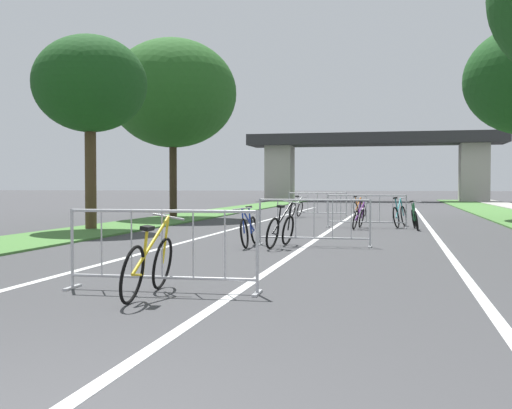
{
  "coord_description": "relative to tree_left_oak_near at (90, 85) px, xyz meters",
  "views": [
    {
      "loc": [
        1.99,
        -2.72,
        1.36
      ],
      "look_at": [
        -0.98,
        10.55,
        0.95
      ],
      "focal_mm": 44.59,
      "sensor_mm": 36.0,
      "label": 1
    }
  ],
  "objects": [
    {
      "name": "bicycle_yellow_7",
      "position": [
        6.12,
        -10.42,
        -4.0
      ],
      "size": [
        0.42,
        1.76,
        1.0
      ],
      "rotation": [
        0.0,
        0.0,
        0.04
      ],
      "color": "black",
      "rests_on": "ground"
    },
    {
      "name": "overpass_bridge",
      "position": [
        7.08,
        36.63,
        -0.26
      ],
      "size": [
        21.08,
        4.21,
        5.67
      ],
      "color": "#2D2D30",
      "rests_on": "ground"
    },
    {
      "name": "grass_verge_left",
      "position": [
        0.37,
        10.6,
        -4.36
      ],
      "size": [
        2.61,
        62.39,
        0.05
      ],
      "primitive_type": "cube",
      "color": "#477A38",
      "rests_on": "ground"
    },
    {
      "name": "crowd_barrier_second",
      "position": [
        7.25,
        -3.55,
        -3.86
      ],
      "size": [
        2.53,
        0.45,
        1.05
      ],
      "rotation": [
        0.0,
        0.0,
        -0.0
      ],
      "color": "#ADADB2",
      "rests_on": "ground"
    },
    {
      "name": "lane_stripe_center",
      "position": [
        7.08,
        3.12,
        -4.38
      ],
      "size": [
        0.14,
        36.09,
        0.01
      ],
      "primitive_type": "cube",
      "color": "silver",
      "rests_on": "ground"
    },
    {
      "name": "bicycle_teal_4",
      "position": [
        9.14,
        3.4,
        -4.0
      ],
      "size": [
        0.54,
        1.74,
        0.98
      ],
      "rotation": [
        0.0,
        0.0,
        -0.23
      ],
      "color": "black",
      "rests_on": "ground"
    },
    {
      "name": "crowd_barrier_third",
      "position": [
        8.1,
        2.91,
        -3.86
      ],
      "size": [
        2.55,
        0.56,
        1.05
      ],
      "rotation": [
        0.0,
        0.0,
        -0.05
      ],
      "color": "#ADADB2",
      "rests_on": "ground"
    },
    {
      "name": "crowd_barrier_nearest",
      "position": [
        6.13,
        -10.02,
        -3.86
      ],
      "size": [
        2.55,
        0.53,
        1.05
      ],
      "rotation": [
        0.0,
        0.0,
        0.04
      ],
      "color": "#ADADB2",
      "rests_on": "ground"
    },
    {
      "name": "tree_left_oak_near",
      "position": [
        0.0,
        0.0,
        0.0
      ],
      "size": [
        3.42,
        3.42,
        5.86
      ],
      "color": "#4C3823",
      "rests_on": "ground"
    },
    {
      "name": "lane_stripe_left_lane",
      "position": [
        4.11,
        3.12,
        -4.38
      ],
      "size": [
        0.14,
        36.09,
        0.01
      ],
      "primitive_type": "cube",
      "color": "silver",
      "rests_on": "ground"
    },
    {
      "name": "bicycle_green_5",
      "position": [
        9.58,
        2.43,
        -4.04
      ],
      "size": [
        0.45,
        1.64,
        0.88
      ],
      "rotation": [
        0.0,
        0.0,
        3.2
      ],
      "color": "black",
      "rests_on": "ground"
    },
    {
      "name": "bicycle_blue_1",
      "position": [
        5.85,
        -3.96,
        -4.02
      ],
      "size": [
        0.42,
        1.67,
        0.9
      ],
      "rotation": [
        0.0,
        0.0,
        3.16
      ],
      "color": "black",
      "rests_on": "ground"
    },
    {
      "name": "bicycle_purple_6",
      "position": [
        7.89,
        2.36,
        -4.03
      ],
      "size": [
        0.54,
        1.61,
        0.9
      ],
      "rotation": [
        0.0,
        0.0,
        -0.13
      ],
      "color": "black",
      "rests_on": "ground"
    },
    {
      "name": "crowd_barrier_fourth",
      "position": [
        5.72,
        9.37,
        -3.86
      ],
      "size": [
        2.55,
        0.57,
        1.05
      ],
      "rotation": [
        0.0,
        0.0,
        -0.05
      ],
      "color": "#ADADB2",
      "rests_on": "ground"
    },
    {
      "name": "lane_stripe_right_lane",
      "position": [
        10.06,
        3.12,
        -4.38
      ],
      "size": [
        0.14,
        36.09,
        0.01
      ],
      "primitive_type": "cube",
      "color": "silver",
      "rests_on": "ground"
    },
    {
      "name": "bicycle_black_3",
      "position": [
        6.58,
        -4.03,
        -4.0
      ],
      "size": [
        0.61,
        1.68,
        1.03
      ],
      "rotation": [
        0.0,
        0.0,
        -0.17
      ],
      "color": "black",
      "rests_on": "ground"
    },
    {
      "name": "bicycle_white_2",
      "position": [
        4.88,
        8.9,
        -4.02
      ],
      "size": [
        0.64,
        1.62,
        0.93
      ],
      "rotation": [
        0.0,
        0.0,
        -0.18
      ],
      "color": "black",
      "rests_on": "ground"
    },
    {
      "name": "bicycle_orange_0",
      "position": [
        7.46,
        9.93,
        -4.01
      ],
      "size": [
        0.57,
        1.72,
        0.9
      ],
      "rotation": [
        0.0,
        0.0,
        -0.23
      ],
      "color": "black",
      "rests_on": "ground"
    },
    {
      "name": "tree_left_pine_far",
      "position": [
        -0.02,
        7.28,
        0.76
      ],
      "size": [
        5.26,
        5.26,
        7.39
      ],
      "color": "#3D2D1E",
      "rests_on": "ground"
    }
  ]
}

